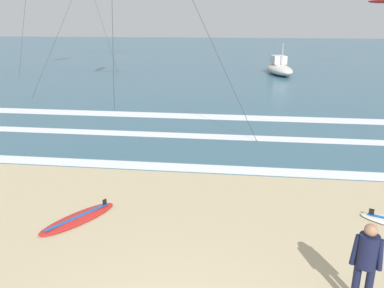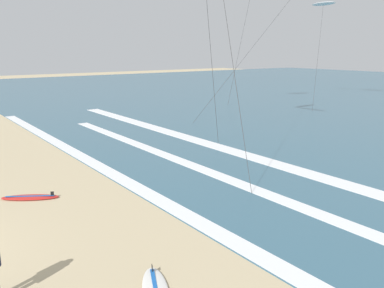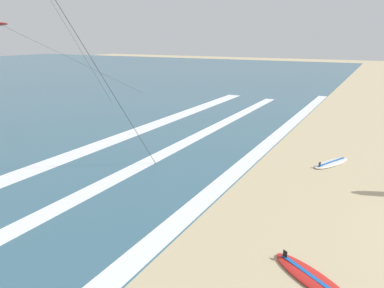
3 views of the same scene
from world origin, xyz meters
The scene contains 5 objects.
wave_foam_shoreline centered at (-0.22, 8.05, 0.01)m, with size 46.33×0.70×0.01m, color white.
wave_foam_mid_break centered at (1.27, 11.68, 0.01)m, with size 36.03×0.74×0.01m, color white.
wave_foam_outer_break centered at (-1.60, 15.08, 0.01)m, with size 42.81×1.08×0.01m, color white.
surfboard_near_water centered at (-2.99, 4.28, 0.05)m, with size 1.63×2.10×0.25m.
kite_white_distant_high centered at (-16.23, 39.19, 10.14)m, with size 7.60×9.22×10.43m.
Camera 2 is at (11.83, 0.84, 5.41)m, focal length 37.32 mm.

